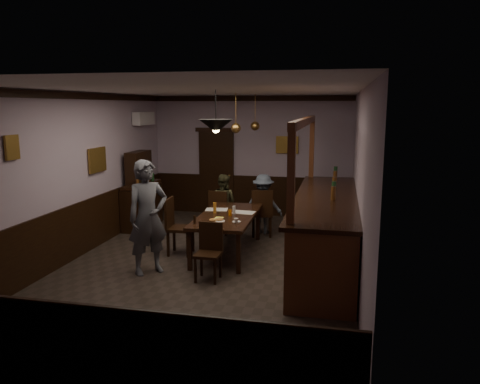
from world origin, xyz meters
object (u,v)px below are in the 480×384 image
(person_seated_left, at_px, (223,203))
(bar_counter, at_px, (326,228))
(person_standing, at_px, (148,217))
(pendant_iron, at_px, (216,126))
(chair_far_left, at_px, (219,210))
(chair_near, at_px, (209,249))
(coffee_cup, at_px, (236,220))
(sideboard, at_px, (141,197))
(chair_side, at_px, (176,224))
(soda_can, at_px, (230,213))
(pendant_brass_far, at_px, (255,126))
(dining_table, at_px, (227,218))
(chair_far_right, at_px, (262,211))
(person_seated_right, at_px, (263,204))
(pendant_brass_mid, at_px, (236,128))

(person_seated_left, bearing_deg, bar_counter, 151.29)
(person_standing, bearing_deg, bar_counter, -26.34)
(person_standing, xyz_separation_m, pendant_iron, (1.04, 0.47, 1.47))
(person_seated_left, distance_m, pendant_iron, 2.98)
(person_seated_left, height_order, pendant_iron, pendant_iron)
(person_standing, bearing_deg, chair_far_left, 30.98)
(chair_near, relative_size, coffee_cup, 11.36)
(sideboard, height_order, pendant_iron, pendant_iron)
(chair_far_left, bearing_deg, person_seated_left, -85.53)
(chair_side, xyz_separation_m, coffee_cup, (1.23, -0.37, 0.22))
(sideboard, distance_m, pendant_iron, 3.75)
(person_standing, bearing_deg, soda_can, -0.03)
(sideboard, distance_m, pendant_brass_far, 3.04)
(coffee_cup, height_order, sideboard, sideboard)
(dining_table, relative_size, pendant_iron, 3.20)
(bar_counter, relative_size, pendant_iron, 6.54)
(person_standing, relative_size, person_seated_left, 1.48)
(person_standing, distance_m, coffee_cup, 1.50)
(bar_counter, bearing_deg, coffee_cup, -165.91)
(chair_near, bearing_deg, pendant_brass_far, 89.13)
(pendant_iron, bearing_deg, person_seated_left, 101.87)
(chair_far_right, height_order, soda_can, chair_far_right)
(dining_table, xyz_separation_m, person_standing, (-1.03, -1.27, 0.26))
(chair_far_left, relative_size, person_seated_left, 0.76)
(chair_near, relative_size, pendant_iron, 1.31)
(dining_table, relative_size, pendant_brass_far, 2.74)
(chair_far_right, distance_m, pendant_iron, 2.82)
(pendant_iron, distance_m, pendant_brass_far, 2.93)
(bar_counter, distance_m, pendant_brass_far, 3.32)
(person_standing, bearing_deg, coffee_cup, -19.61)
(chair_side, xyz_separation_m, sideboard, (-1.45, 1.73, 0.12))
(person_standing, relative_size, person_seated_right, 1.46)
(person_seated_left, xyz_separation_m, sideboard, (-1.91, -0.03, 0.06))
(chair_side, relative_size, person_seated_left, 0.83)
(chair_near, relative_size, soda_can, 7.57)
(person_standing, bearing_deg, person_seated_right, 16.00)
(dining_table, height_order, sideboard, sideboard)
(dining_table, distance_m, soda_can, 0.17)
(chair_far_left, height_order, chair_side, chair_side)
(dining_table, distance_m, person_seated_left, 1.61)
(coffee_cup, distance_m, pendant_brass_far, 3.10)
(chair_side, distance_m, soda_can, 1.05)
(bar_counter, bearing_deg, person_seated_right, 128.44)
(person_seated_right, xyz_separation_m, pendant_brass_far, (-0.29, 0.57, 1.65))
(sideboard, bearing_deg, chair_side, -49.98)
(chair_far_right, relative_size, person_seated_right, 0.79)
(coffee_cup, bearing_deg, soda_can, 113.30)
(pendant_iron, bearing_deg, chair_far_left, 103.52)
(pendant_brass_mid, bearing_deg, soda_can, -82.58)
(chair_far_right, xyz_separation_m, chair_side, (-1.38, -1.49, 0.02))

